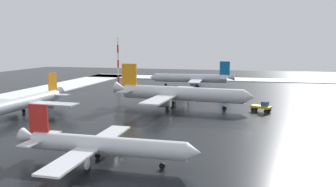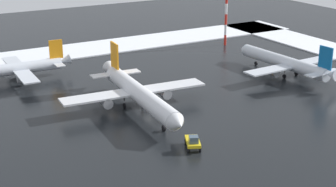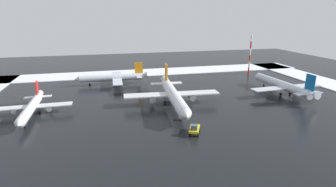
% 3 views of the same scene
% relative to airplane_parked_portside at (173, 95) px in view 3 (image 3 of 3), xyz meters
% --- Properties ---
extents(ground_plane, '(240.00, 240.00, 0.00)m').
position_rel_airplane_parked_portside_xyz_m(ground_plane, '(-1.97, -0.37, -3.55)').
color(ground_plane, black).
extents(snow_bank_far, '(152.00, 16.00, 0.31)m').
position_rel_airplane_parked_portside_xyz_m(snow_bank_far, '(-1.97, -50.37, -3.40)').
color(snow_bank_far, white).
rests_on(snow_bank_far, ground_plane).
extents(airplane_parked_portside, '(30.07, 36.22, 10.75)m').
position_rel_airplane_parked_portside_xyz_m(airplane_parked_portside, '(0.00, 0.00, 0.00)').
color(airplane_parked_portside, silver).
rests_on(airplane_parked_portside, ground_plane).
extents(airplane_distant_tail, '(21.18, 25.62, 7.62)m').
position_rel_airplane_parked_portside_xyz_m(airplane_distant_tail, '(40.26, -1.44, -1.03)').
color(airplane_distant_tail, silver).
rests_on(airplane_distant_tail, ground_plane).
extents(airplane_far_rear, '(28.81, 23.85, 8.56)m').
position_rel_airplane_parked_portside_xyz_m(airplane_far_rear, '(16.87, -31.51, -0.72)').
color(airplane_far_rear, silver).
rests_on(airplane_far_rear, ground_plane).
extents(airplane_parked_starboard, '(26.49, 31.96, 9.49)m').
position_rel_airplane_parked_portside_xyz_m(airplane_parked_starboard, '(-41.14, -3.63, -0.42)').
color(airplane_parked_starboard, silver).
rests_on(airplane_parked_starboard, ground_plane).
extents(pushback_tug, '(3.95, 5.10, 2.50)m').
position_rel_airplane_parked_portside_xyz_m(pushback_tug, '(0.19, 20.18, -2.27)').
color(pushback_tug, gold).
rests_on(pushback_tug, ground_plane).
extents(ground_crew_near_tug, '(0.36, 0.36, 1.71)m').
position_rel_airplane_parked_portside_xyz_m(ground_crew_near_tug, '(-2.59, 2.08, -2.58)').
color(ground_crew_near_tug, black).
rests_on(ground_crew_near_tug, ground_plane).
extents(ground_crew_beside_wing, '(0.36, 0.36, 1.71)m').
position_rel_airplane_parked_portside_xyz_m(ground_crew_beside_wing, '(-1.25, -1.04, -2.58)').
color(ground_crew_beside_wing, black).
rests_on(ground_crew_beside_wing, ground_plane).
extents(antenna_mast, '(0.70, 0.70, 18.37)m').
position_rel_airplane_parked_portside_xyz_m(antenna_mast, '(-46.48, -35.48, 5.63)').
color(antenna_mast, red).
rests_on(antenna_mast, ground_plane).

